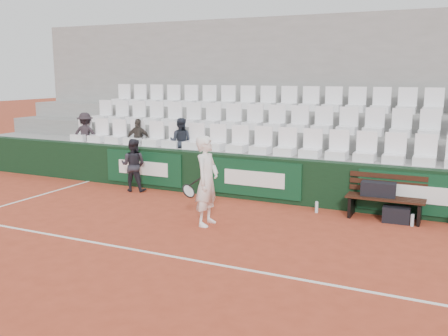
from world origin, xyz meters
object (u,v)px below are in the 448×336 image
sports_bag_ground (396,215)px  water_bottle_near (317,207)px  spectator_a (85,119)px  spectator_b (138,123)px  tennis_player (207,181)px  spectator_c (180,124)px  water_bottle_far (412,220)px  ball_kid (133,165)px  sports_bag_left (378,189)px  bench_left (385,208)px

sports_bag_ground → water_bottle_near: size_ratio=2.13×
spectator_a → spectator_b: bearing=155.6°
water_bottle_near → spectator_b: size_ratio=0.21×
sports_bag_ground → tennis_player: size_ratio=0.29×
tennis_player → spectator_c: (-2.16, 2.74, 0.74)m
spectator_b → water_bottle_far: bearing=154.4°
water_bottle_far → spectator_c: bearing=168.5°
tennis_player → ball_kid: 3.39m
tennis_player → spectator_c: size_ratio=1.43×
ball_kid → spectator_c: (0.75, 1.02, 0.95)m
water_bottle_near → ball_kid: (-4.59, -0.00, 0.53)m
sports_bag_left → spectator_b: size_ratio=0.59×
sports_bag_ground → ball_kid: (-6.17, 0.01, 0.49)m
water_bottle_near → ball_kid: size_ratio=0.18×
sports_bag_left → spectator_b: 6.46m
ball_kid → spectator_a: 2.72m
sports_bag_left → sports_bag_ground: size_ratio=1.30×
tennis_player → water_bottle_near: bearing=45.7°
spectator_b → water_bottle_near: bearing=152.6°
bench_left → sports_bag_left: (-0.15, 0.04, 0.37)m
sports_bag_ground → ball_kid: bearing=179.9°
bench_left → tennis_player: tennis_player is taller
ball_kid → water_bottle_far: bearing=164.7°
sports_bag_ground → spectator_b: bearing=171.2°
sports_bag_ground → tennis_player: 3.75m
spectator_c → ball_kid: bearing=40.6°
sports_bag_left → tennis_player: tennis_player is taller
sports_bag_left → tennis_player: 3.44m
water_bottle_near → spectator_c: size_ratio=0.20×
bench_left → ball_kid: (-5.94, -0.10, 0.42)m
spectator_c → bench_left: bearing=156.8°
sports_bag_left → spectator_b: (-6.33, 0.88, 0.97)m
water_bottle_near → spectator_a: spectator_a is taller
tennis_player → spectator_a: size_ratio=1.39×
sports_bag_left → water_bottle_near: (-1.20, -0.14, -0.47)m
ball_kid → spectator_b: size_ratio=1.15×
sports_bag_ground → water_bottle_far: (0.31, -0.14, -0.04)m
ball_kid → sports_bag_ground: bearing=165.9°
spectator_c → water_bottle_far: bearing=155.4°
water_bottle_far → spectator_c: spectator_c is taller
water_bottle_near → water_bottle_far: bearing=-4.5°
sports_bag_ground → spectator_c: size_ratio=0.42×
spectator_c → sports_bag_left: bearing=157.0°
sports_bag_left → ball_kid: bearing=-178.6°
tennis_player → spectator_c: spectator_c is taller
water_bottle_far → sports_bag_left: bearing=157.2°
spectator_a → tennis_player: bearing=128.0°
spectator_c → spectator_b: bearing=-13.1°
sports_bag_ground → spectator_b: 6.93m
sports_bag_ground → water_bottle_far: 0.34m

